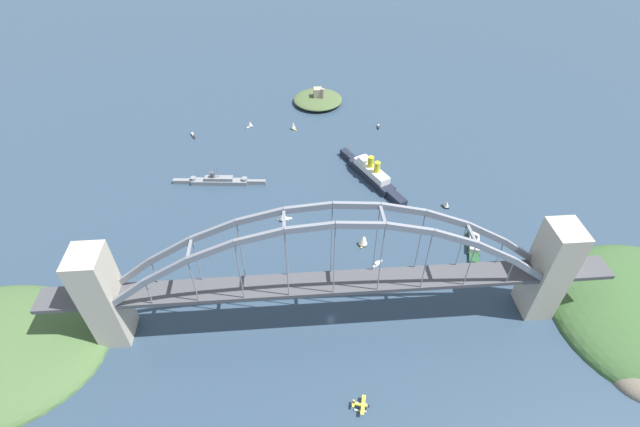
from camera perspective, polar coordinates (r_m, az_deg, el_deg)
ground_plane at (r=258.22m, az=1.40°, el=-13.20°), size 1400.00×1400.00×0.00m
harbor_arch_bridge at (r=232.57m, az=1.53°, el=-8.55°), size 293.65×19.16×79.41m
ocean_liner at (r=348.96m, az=6.53°, el=5.05°), size 41.02×74.85×19.20m
naval_cruiser at (r=352.47m, az=-12.72°, el=4.07°), size 70.85×10.25×16.09m
harbor_ferry_steamer at (r=310.71m, az=18.89°, el=-3.51°), size 15.95×34.94×7.44m
fort_island_mid_harbor at (r=454.27m, az=-0.28°, el=14.28°), size 47.53×47.22×15.97m
seaplane_taxiing_near_bridge at (r=231.51m, az=5.25°, el=-23.04°), size 8.46×9.69×4.94m
small_boat_0 at (r=417.57m, az=7.40°, el=10.86°), size 3.01×8.17×2.27m
small_boat_1 at (r=410.91m, az=-3.41°, el=11.06°), size 6.01×6.93×7.78m
small_boat_2 at (r=333.83m, az=15.72°, el=1.12°), size 5.38×5.66×6.43m
small_boat_3 at (r=418.72m, az=-8.85°, el=11.14°), size 5.90×5.39×6.31m
small_boat_4 at (r=285.52m, az=7.23°, el=-6.31°), size 7.72×6.55×2.16m
small_boat_5 at (r=417.33m, az=-15.79°, el=9.55°), size 5.11×11.72×2.19m
small_boat_6 at (r=311.46m, az=-4.73°, el=-0.14°), size 10.25×5.85×10.14m
small_boat_7 at (r=294.20m, az=5.48°, el=-3.33°), size 7.61×10.27×9.33m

